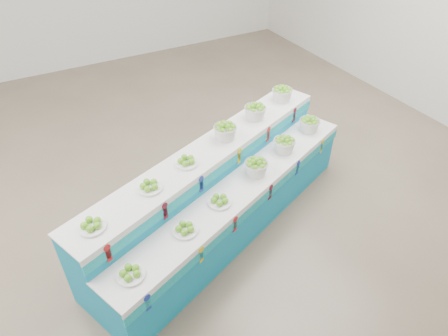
{
  "coord_description": "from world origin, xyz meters",
  "views": [
    {
      "loc": [
        -1.17,
        -3.78,
        3.69
      ],
      "look_at": [
        0.57,
        -0.64,
        0.87
      ],
      "focal_mm": 32.3,
      "sensor_mm": 36.0,
      "label": 1
    }
  ],
  "objects_px": {
    "display_stand": "(224,192)",
    "basket_lower_left": "(256,167)",
    "basket_upper_right": "(282,93)",
    "plate_upper_mid": "(149,186)"
  },
  "relations": [
    {
      "from": "basket_lower_left",
      "to": "plate_upper_mid",
      "type": "height_order",
      "value": "plate_upper_mid"
    },
    {
      "from": "basket_lower_left",
      "to": "basket_upper_right",
      "type": "bearing_deg",
      "value": 42.52
    },
    {
      "from": "display_stand",
      "to": "basket_upper_right",
      "type": "height_order",
      "value": "basket_upper_right"
    },
    {
      "from": "basket_lower_left",
      "to": "basket_upper_right",
      "type": "distance_m",
      "value": 1.33
    },
    {
      "from": "display_stand",
      "to": "basket_lower_left",
      "type": "xyz_separation_m",
      "value": [
        0.37,
        -0.11,
        0.31
      ]
    },
    {
      "from": "display_stand",
      "to": "plate_upper_mid",
      "type": "xyz_separation_m",
      "value": [
        -0.91,
        -0.11,
        0.56
      ]
    },
    {
      "from": "display_stand",
      "to": "basket_lower_left",
      "type": "height_order",
      "value": "display_stand"
    },
    {
      "from": "display_stand",
      "to": "plate_upper_mid",
      "type": "distance_m",
      "value": 1.07
    },
    {
      "from": "plate_upper_mid",
      "to": "basket_upper_right",
      "type": "xyz_separation_m",
      "value": [
        2.24,
        0.88,
        0.05
      ]
    },
    {
      "from": "basket_upper_right",
      "to": "plate_upper_mid",
      "type": "bearing_deg",
      "value": -158.61
    }
  ]
}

